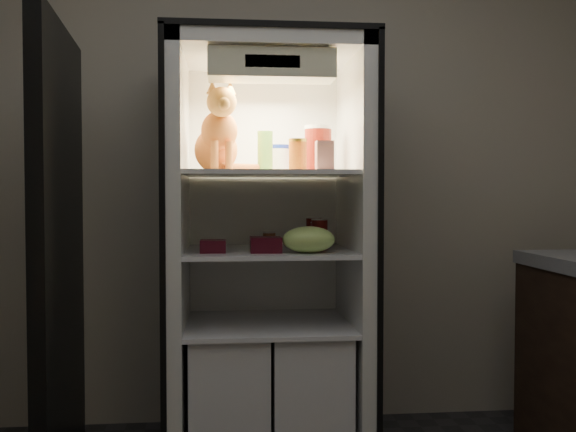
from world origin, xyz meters
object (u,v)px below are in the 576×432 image
soda_can_b (318,236)px  mayo_tub (279,159)px  salsa_jar (298,155)px  berry_box_left (213,246)px  refrigerator (267,280)px  berry_box_right (266,245)px  soda_can_a (314,232)px  grape_bag (309,240)px  soda_can_c (319,234)px  cream_carton (324,156)px  parmesan_shaker (265,152)px  condiment_jar (269,240)px  pepper_jar (318,149)px  tabby_cat (218,139)px

soda_can_b → mayo_tub: bearing=137.6°
salsa_jar → berry_box_left: bearing=-170.9°
refrigerator → berry_box_right: size_ratio=14.32×
salsa_jar → soda_can_a: bearing=63.7°
soda_can_a → grape_bag: size_ratio=0.62×
soda_can_a → soda_can_c: bearing=-88.5°
cream_carton → grape_bag: cream_carton is taller
refrigerator → grape_bag: (0.16, -0.24, 0.20)m
soda_can_b → soda_can_a: bearing=89.7°
mayo_tub → salsa_jar: 0.23m
parmesan_shaker → salsa_jar: parmesan_shaker is taller
soda_can_b → grape_bag: 0.20m
refrigerator → condiment_jar: bearing=-75.8°
soda_can_a → condiment_jar: 0.24m
cream_carton → soda_can_a: bearing=89.7°
cream_carton → condiment_jar: (-0.22, 0.22, -0.37)m
parmesan_shaker → salsa_jar: size_ratio=1.29×
berry_box_right → grape_bag: bearing=-12.2°
mayo_tub → berry_box_left: size_ratio=1.21×
refrigerator → soda_can_a: 0.32m
soda_can_b → pepper_jar: bearing=81.1°
condiment_jar → soda_can_a: bearing=25.1°
mayo_tub → cream_carton: (0.16, -0.35, -0.00)m
grape_bag → refrigerator: bearing=123.5°
berry_box_left → tabby_cat: bearing=79.9°
berry_box_right → refrigerator: bearing=84.7°
refrigerator → tabby_cat: size_ratio=4.85×
tabby_cat → mayo_tub: size_ratio=2.96×
pepper_jar → soda_can_b: size_ratio=1.75×
salsa_jar → pepper_jar: (0.11, 0.13, 0.04)m
condiment_jar → grape_bag: grape_bag is taller
soda_can_b → condiment_jar: 0.22m
parmesan_shaker → mayo_tub: (0.07, 0.12, -0.03)m
soda_can_b → condiment_jar: size_ratio=1.50×
soda_can_b → soda_can_c: size_ratio=0.89×
tabby_cat → condiment_jar: tabby_cat is taller
cream_carton → soda_can_b: size_ratio=1.01×
tabby_cat → soda_can_b: tabby_cat is taller
refrigerator → pepper_jar: bearing=-1.0°
mayo_tub → grape_bag: mayo_tub is taller
mayo_tub → soda_can_c: mayo_tub is taller
pepper_jar → soda_can_c: pepper_jar is taller
mayo_tub → berry_box_right: 0.49m
mayo_tub → grape_bag: size_ratio=0.58×
salsa_jar → soda_can_b: salsa_jar is taller
refrigerator → tabby_cat: 0.68m
tabby_cat → berry_box_left: 0.48m
cream_carton → soda_can_a: size_ratio=0.88×
soda_can_a → tabby_cat: bearing=-162.7°
tabby_cat → parmesan_shaker: tabby_cat is taller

